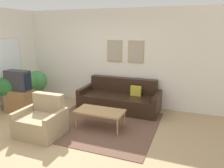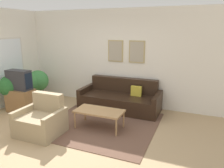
{
  "view_description": "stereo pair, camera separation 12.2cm",
  "coord_description": "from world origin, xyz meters",
  "px_view_note": "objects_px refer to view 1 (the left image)",
  "views": [
    {
      "loc": [
        2.39,
        -3.37,
        2.16
      ],
      "look_at": [
        0.54,
        1.43,
        0.85
      ],
      "focal_mm": 35.0,
      "sensor_mm": 36.0,
      "label": 1
    },
    {
      "loc": [
        2.5,
        -3.33,
        2.16
      ],
      "look_at": [
        0.54,
        1.43,
        0.85
      ],
      "focal_mm": 35.0,
      "sensor_mm": 36.0,
      "label": 2
    }
  ],
  "objects_px": {
    "potted_plant_tall": "(9,88)",
    "armchair": "(42,122)",
    "tv": "(18,80)",
    "coffee_table": "(100,112)",
    "couch": "(120,99)"
  },
  "relations": [
    {
      "from": "couch",
      "to": "potted_plant_tall",
      "type": "bearing_deg",
      "value": -156.99
    },
    {
      "from": "armchair",
      "to": "potted_plant_tall",
      "type": "xyz_separation_m",
      "value": [
        -1.68,
        0.82,
        0.36
      ]
    },
    {
      "from": "couch",
      "to": "armchair",
      "type": "relative_size",
      "value": 2.44
    },
    {
      "from": "coffee_table",
      "to": "armchair",
      "type": "height_order",
      "value": "armchair"
    },
    {
      "from": "potted_plant_tall",
      "to": "armchair",
      "type": "bearing_deg",
      "value": -25.99
    },
    {
      "from": "couch",
      "to": "potted_plant_tall",
      "type": "relative_size",
      "value": 2.25
    },
    {
      "from": "tv",
      "to": "armchair",
      "type": "height_order",
      "value": "tv"
    },
    {
      "from": "armchair",
      "to": "potted_plant_tall",
      "type": "distance_m",
      "value": 1.91
    },
    {
      "from": "coffee_table",
      "to": "tv",
      "type": "distance_m",
      "value": 2.42
    },
    {
      "from": "tv",
      "to": "coffee_table",
      "type": "bearing_deg",
      "value": -3.09
    },
    {
      "from": "coffee_table",
      "to": "armchair",
      "type": "bearing_deg",
      "value": -145.3
    },
    {
      "from": "coffee_table",
      "to": "tv",
      "type": "bearing_deg",
      "value": 176.91
    },
    {
      "from": "tv",
      "to": "armchair",
      "type": "bearing_deg",
      "value": -31.33
    },
    {
      "from": "coffee_table",
      "to": "armchair",
      "type": "distance_m",
      "value": 1.23
    },
    {
      "from": "armchair",
      "to": "potted_plant_tall",
      "type": "relative_size",
      "value": 0.92
    }
  ]
}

